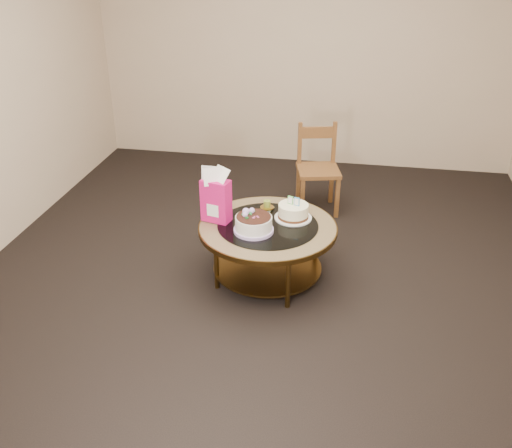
% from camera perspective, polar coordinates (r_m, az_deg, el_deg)
% --- Properties ---
extents(ground, '(5.00, 5.00, 0.00)m').
position_cam_1_polar(ground, '(4.40, 1.13, -5.36)').
color(ground, black).
rests_on(ground, ground).
extents(room_walls, '(4.52, 5.02, 2.61)m').
position_cam_1_polar(room_walls, '(3.78, 1.36, 14.59)').
color(room_walls, '#C3AC94').
rests_on(room_walls, ground).
extents(coffee_table, '(1.02, 1.02, 0.46)m').
position_cam_1_polar(coffee_table, '(4.21, 1.18, -1.04)').
color(coffee_table, '#543B18').
rests_on(coffee_table, ground).
extents(decorated_cake, '(0.29, 0.29, 0.17)m').
position_cam_1_polar(decorated_cake, '(4.05, -0.26, -0.05)').
color(decorated_cake, '#BC9EE0').
rests_on(decorated_cake, coffee_table).
extents(cream_cake, '(0.28, 0.28, 0.18)m').
position_cam_1_polar(cream_cake, '(4.24, 3.75, 1.23)').
color(cream_cake, white).
rests_on(cream_cake, coffee_table).
extents(gift_bag, '(0.23, 0.19, 0.41)m').
position_cam_1_polar(gift_bag, '(4.15, -4.03, 2.91)').
color(gift_bag, '#ED1667').
rests_on(gift_bag, coffee_table).
extents(pillar_candle, '(0.11, 0.11, 0.08)m').
position_cam_1_polar(pillar_candle, '(4.39, 1.11, 1.81)').
color(pillar_candle, '#C7BD52').
rests_on(pillar_candle, coffee_table).
extents(dining_chair, '(0.45, 0.45, 0.81)m').
position_cam_1_polar(dining_chair, '(5.32, 6.20, 5.58)').
color(dining_chair, brown).
rests_on(dining_chair, ground).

